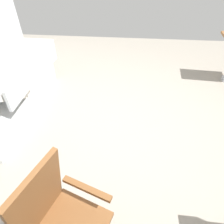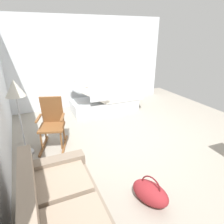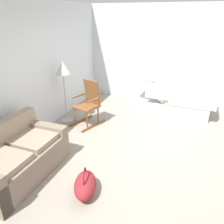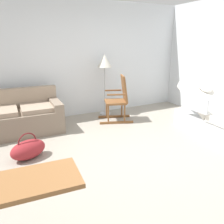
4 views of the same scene
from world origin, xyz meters
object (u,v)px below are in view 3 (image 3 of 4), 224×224
(hospital_bed, at_px, (171,100))
(rocking_chair, at_px, (89,104))
(floor_lamp, at_px, (63,72))
(couch, at_px, (17,159))
(duffel_bag, at_px, (85,185))

(hospital_bed, relative_size, rocking_chair, 1.99)
(floor_lamp, bearing_deg, hospital_bed, -57.18)
(floor_lamp, bearing_deg, rocking_chair, -81.63)
(hospital_bed, relative_size, couch, 1.29)
(couch, xyz_separation_m, rocking_chair, (2.11, -0.25, 0.20))
(couch, relative_size, rocking_chair, 1.54)
(hospital_bed, height_order, floor_lamp, floor_lamp)
(hospital_bed, bearing_deg, rocking_chair, 128.87)
(rocking_chair, xyz_separation_m, floor_lamp, (-0.08, 0.56, 0.72))
(couch, xyz_separation_m, duffel_bag, (-0.01, -1.20, -0.15))
(hospital_bed, bearing_deg, couch, 150.38)
(couch, height_order, rocking_chair, rocking_chair)
(floor_lamp, relative_size, duffel_bag, 2.33)
(rocking_chair, bearing_deg, floor_lamp, 98.37)
(hospital_bed, height_order, rocking_chair, hospital_bed)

